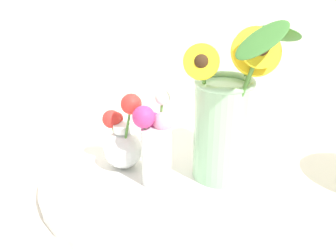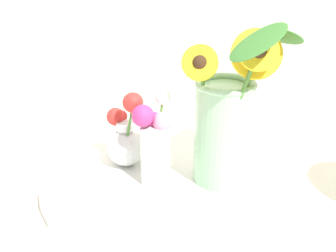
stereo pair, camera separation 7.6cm
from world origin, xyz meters
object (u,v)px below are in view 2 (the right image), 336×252
(mason_jar_sunflowers, at_px, (227,120))
(vase_bulb_right, at_px, (126,139))
(serving_tray, at_px, (168,177))
(vase_small_center, at_px, (155,143))

(mason_jar_sunflowers, relative_size, vase_bulb_right, 1.94)
(serving_tray, distance_m, vase_bulb_right, 0.12)
(vase_small_center, relative_size, vase_bulb_right, 1.08)
(vase_bulb_right, bearing_deg, serving_tray, -15.66)
(vase_small_center, bearing_deg, mason_jar_sunflowers, 10.21)
(serving_tray, bearing_deg, mason_jar_sunflowers, -3.04)
(mason_jar_sunflowers, height_order, vase_small_center, mason_jar_sunflowers)
(serving_tray, height_order, vase_bulb_right, vase_bulb_right)
(serving_tray, height_order, mason_jar_sunflowers, mason_jar_sunflowers)
(serving_tray, relative_size, vase_small_center, 2.80)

